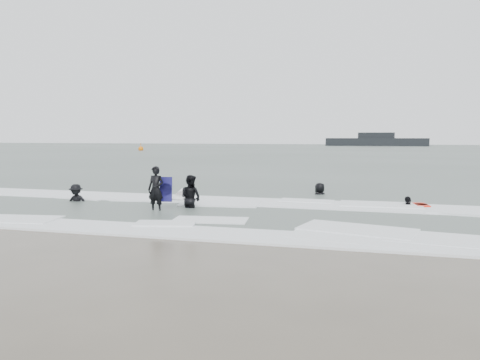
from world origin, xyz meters
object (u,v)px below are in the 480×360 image
(surfer_centre, at_px, (156,212))
(surfer_right_far, at_px, (320,195))
(surfer_right_near, at_px, (408,207))
(buoy, at_px, (141,149))
(surfer_wading, at_px, (191,209))
(surfer_breaker, at_px, (76,203))
(vessel_horizon, at_px, (376,141))

(surfer_centre, relative_size, surfer_right_far, 1.00)
(surfer_right_near, height_order, buoy, buoy)
(surfer_right_near, distance_m, buoy, 80.18)
(buoy, bearing_deg, surfer_wading, -60.23)
(surfer_centre, bearing_deg, surfer_breaker, 166.55)
(surfer_wading, bearing_deg, surfer_right_far, -111.02)
(surfer_centre, bearing_deg, surfer_right_far, 54.49)
(surfer_wading, height_order, buoy, buoy)
(surfer_wading, xyz_separation_m, vessel_horizon, (6.62, 130.21, 1.50))
(surfer_wading, height_order, surfer_right_far, surfer_wading)
(surfer_wading, bearing_deg, buoy, -43.14)
(buoy, bearing_deg, surfer_right_far, -55.14)
(surfer_breaker, distance_m, surfer_right_near, 14.04)
(surfer_centre, height_order, surfer_right_near, surfer_centre)
(surfer_right_near, relative_size, surfer_right_far, 0.91)
(surfer_breaker, xyz_separation_m, surfer_right_near, (13.79, 2.65, 0.00))
(vessel_horizon, bearing_deg, surfer_right_near, -89.21)
(vessel_horizon, bearing_deg, surfer_right_far, -90.99)
(surfer_breaker, xyz_separation_m, surfer_right_far, (9.87, 5.57, 0.00))
(surfer_wading, bearing_deg, surfer_centre, 68.70)
(surfer_wading, xyz_separation_m, buoy, (-38.70, 67.66, 0.42))
(surfer_right_far, bearing_deg, surfer_centre, 6.47)
(surfer_right_near, xyz_separation_m, vessel_horizon, (-1.76, 127.44, 1.50))
(surfer_breaker, relative_size, surfer_right_near, 1.04)
(surfer_breaker, bearing_deg, surfer_right_near, -0.24)
(buoy, relative_size, vessel_horizon, 0.06)
(surfer_wading, height_order, vessel_horizon, vessel_horizon)
(surfer_centre, bearing_deg, surfer_right_near, 25.61)
(surfer_wading, relative_size, surfer_right_near, 1.19)
(surfer_centre, height_order, surfer_breaker, surfer_centre)
(surfer_centre, height_order, surfer_wading, surfer_wading)
(surfer_breaker, bearing_deg, surfer_wading, -12.37)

